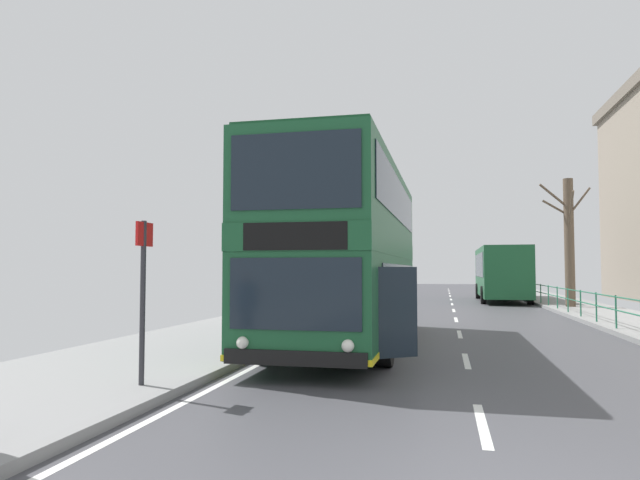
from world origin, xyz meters
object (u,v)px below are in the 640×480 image
(double_decker_bus_main, at_px, (349,253))
(bare_tree_far_00, at_px, (569,240))
(background_bus_far_lane, at_px, (501,272))
(bus_stop_sign_near, at_px, (143,282))

(double_decker_bus_main, relative_size, bare_tree_far_00, 1.72)
(background_bus_far_lane, distance_m, bare_tree_far_00, 7.18)
(background_bus_far_lane, height_order, bus_stop_sign_near, background_bus_far_lane)
(double_decker_bus_main, relative_size, background_bus_far_lane, 1.07)
(bare_tree_far_00, bearing_deg, background_bus_far_lane, 110.12)
(double_decker_bus_main, distance_m, bare_tree_far_00, 16.44)
(double_decker_bus_main, bearing_deg, background_bus_far_lane, 75.15)
(bare_tree_far_00, bearing_deg, bus_stop_sign_near, -116.36)
(double_decker_bus_main, distance_m, background_bus_far_lane, 21.67)
(double_decker_bus_main, bearing_deg, bare_tree_far_00, 60.95)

